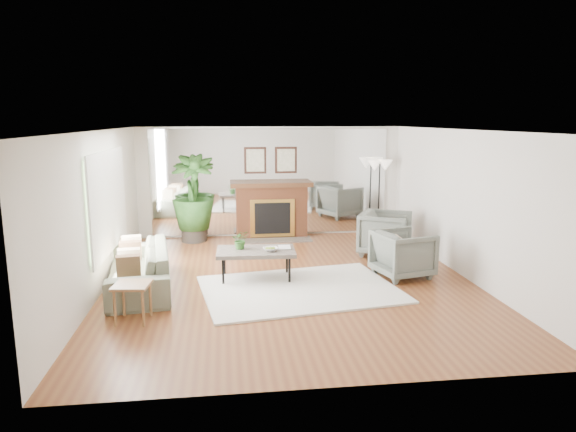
{
  "coord_description": "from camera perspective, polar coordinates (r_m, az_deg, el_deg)",
  "views": [
    {
      "loc": [
        -1.07,
        -8.18,
        2.68
      ],
      "look_at": [
        0.04,
        0.6,
        0.99
      ],
      "focal_mm": 32.0,
      "sensor_mm": 36.0,
      "label": 1
    }
  ],
  "objects": [
    {
      "name": "potted_ficus",
      "position": [
        11.4,
        -10.52,
        2.23
      ],
      "size": [
        0.92,
        0.92,
        1.91
      ],
      "color": "#2A241E",
      "rests_on": "ground"
    },
    {
      "name": "side_table",
      "position": [
        7.19,
        -16.93,
        -7.85
      ],
      "size": [
        0.51,
        0.51,
        0.53
      ],
      "rotation": [
        0.0,
        0.0,
        -0.12
      ],
      "color": "#905F39",
      "rests_on": "ground"
    },
    {
      "name": "fruit_bowl",
      "position": [
        8.51,
        -1.97,
        -3.71
      ],
      "size": [
        0.26,
        0.26,
        0.06
      ],
      "primitive_type": "imported",
      "rotation": [
        0.0,
        0.0,
        0.04
      ],
      "color": "#905F39",
      "rests_on": "coffee_table"
    },
    {
      "name": "ground",
      "position": [
        8.68,
        0.23,
        -7.22
      ],
      "size": [
        7.0,
        7.0,
        0.0
      ],
      "primitive_type": "plane",
      "color": "brown",
      "rests_on": "ground"
    },
    {
      "name": "floor_lamp",
      "position": [
        11.88,
        10.15,
        4.91
      ],
      "size": [
        0.57,
        0.32,
        1.76
      ],
      "color": "black",
      "rests_on": "ground"
    },
    {
      "name": "area_rug",
      "position": [
        8.22,
        1.3,
        -8.13
      ],
      "size": [
        3.31,
        2.59,
        0.03
      ],
      "primitive_type": "cube",
      "rotation": [
        0.0,
        0.0,
        0.15
      ],
      "color": "white",
      "rests_on": "ground"
    },
    {
      "name": "wall_left",
      "position": [
        8.53,
        -20.11,
        0.46
      ],
      "size": [
        0.02,
        7.0,
        2.5
      ],
      "primitive_type": "cube",
      "color": "silver",
      "rests_on": "ground"
    },
    {
      "name": "fireplace",
      "position": [
        11.67,
        -1.83,
        0.8
      ],
      "size": [
        1.85,
        0.83,
        2.05
      ],
      "color": "brown",
      "rests_on": "ground"
    },
    {
      "name": "coffee_table",
      "position": [
        8.62,
        -3.58,
        -4.05
      ],
      "size": [
        1.33,
        0.81,
        0.52
      ],
      "rotation": [
        0.0,
        0.0,
        -0.04
      ],
      "color": "#675C51",
      "rests_on": "ground"
    },
    {
      "name": "mirror_panel",
      "position": [
        11.79,
        -1.94,
        3.81
      ],
      "size": [
        5.4,
        0.04,
        2.4
      ],
      "primitive_type": "cube",
      "color": "silver",
      "rests_on": "wall_back"
    },
    {
      "name": "book",
      "position": [
        8.7,
        -1.07,
        -3.52
      ],
      "size": [
        0.22,
        0.29,
        0.02
      ],
      "primitive_type": "imported",
      "rotation": [
        0.0,
        0.0,
        -0.07
      ],
      "color": "#905F39",
      "rests_on": "coffee_table"
    },
    {
      "name": "wall_back",
      "position": [
        11.81,
        -1.95,
        3.82
      ],
      "size": [
        6.0,
        0.02,
        2.5
      ],
      "primitive_type": "cube",
      "color": "silver",
      "rests_on": "ground"
    },
    {
      "name": "armchair_front",
      "position": [
        9.02,
        12.66,
        -4.12
      ],
      "size": [
        1.06,
        1.04,
        0.8
      ],
      "primitive_type": "imported",
      "rotation": [
        0.0,
        0.0,
        1.81
      ],
      "color": "slate",
      "rests_on": "ground"
    },
    {
      "name": "armchair_back",
      "position": [
        10.38,
        10.74,
        -1.9
      ],
      "size": [
        1.28,
        1.27,
        0.87
      ],
      "primitive_type": "imported",
      "rotation": [
        0.0,
        0.0,
        1.09
      ],
      "color": "slate",
      "rests_on": "ground"
    },
    {
      "name": "sofa",
      "position": [
        8.57,
        -16.27,
        -5.52
      ],
      "size": [
        1.22,
        2.43,
        0.68
      ],
      "primitive_type": "imported",
      "rotation": [
        0.0,
        0.0,
        -1.43
      ],
      "color": "slate",
      "rests_on": "ground"
    },
    {
      "name": "wall_right",
      "position": [
        9.24,
        18.95,
        1.29
      ],
      "size": [
        0.02,
        7.0,
        2.5
      ],
      "primitive_type": "cube",
      "color": "silver",
      "rests_on": "ground"
    },
    {
      "name": "tabletop_plant",
      "position": [
        8.65,
        -5.29,
        -2.64
      ],
      "size": [
        0.29,
        0.25,
        0.32
      ],
      "primitive_type": "imported",
      "rotation": [
        0.0,
        0.0,
        0.01
      ],
      "color": "#326625",
      "rests_on": "coffee_table"
    },
    {
      "name": "window_panel",
      "position": [
        8.89,
        -19.4,
        1.56
      ],
      "size": [
        0.04,
        2.4,
        1.5
      ],
      "primitive_type": "cube",
      "color": "#B2E09E",
      "rests_on": "wall_left"
    }
  ]
}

